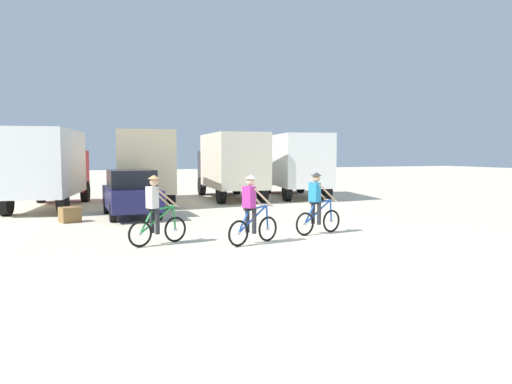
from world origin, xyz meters
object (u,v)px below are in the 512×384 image
object	(u,v)px
box_truck_white_box	(296,162)
sedan_parked	(131,193)
box_truck_tan_camper	(144,164)
supply_crate	(70,215)
cyclist_cowboy_hat	(252,212)
box_truck_cream_rv	(231,163)
box_truck_avon_van	(48,165)
cyclist_near_camera	(317,205)
cyclist_orange_shirt	(156,212)

from	to	relation	value
box_truck_white_box	sedan_parked	xyz separation A→B (m)	(-9.37, -5.11, -0.99)
box_truck_tan_camper	box_truck_white_box	world-z (taller)	same
sedan_parked	supply_crate	size ratio (longest dim) A/B	6.69
cyclist_cowboy_hat	supply_crate	size ratio (longest dim) A/B	2.90
supply_crate	box_truck_cream_rv	bearing A→B (deg)	37.57
box_truck_cream_rv	cyclist_cowboy_hat	size ratio (longest dim) A/B	3.80
box_truck_avon_van	box_truck_white_box	size ratio (longest dim) A/B	1.00
box_truck_tan_camper	cyclist_near_camera	world-z (taller)	box_truck_tan_camper
supply_crate	box_truck_tan_camper	bearing A→B (deg)	57.97
box_truck_tan_camper	box_truck_cream_rv	size ratio (longest dim) A/B	1.01
box_truck_avon_van	cyclist_cowboy_hat	size ratio (longest dim) A/B	3.89
box_truck_tan_camper	box_truck_white_box	xyz separation A→B (m)	(8.21, 0.56, 0.00)
cyclist_orange_shirt	cyclist_near_camera	xyz separation A→B (m)	(4.68, -0.07, 0.00)
box_truck_white_box	cyclist_orange_shirt	xyz separation A→B (m)	(-9.49, -11.07, -1.03)
box_truck_cream_rv	sedan_parked	world-z (taller)	box_truck_cream_rv
box_truck_tan_camper	cyclist_orange_shirt	world-z (taller)	box_truck_tan_camper
box_truck_avon_van	cyclist_near_camera	size ratio (longest dim) A/B	3.89
box_truck_tan_camper	box_truck_avon_van	bearing A→B (deg)	-172.04
box_truck_tan_camper	supply_crate	xyz separation A→B (m)	(-3.33, -5.32, -1.61)
box_truck_white_box	cyclist_cowboy_hat	distance (m)	13.92
cyclist_near_camera	cyclist_cowboy_hat	bearing A→B (deg)	-162.08
box_truck_tan_camper	cyclist_orange_shirt	xyz separation A→B (m)	(-1.28, -10.51, -1.03)
box_truck_avon_van	sedan_parked	world-z (taller)	box_truck_avon_van
box_truck_avon_van	box_truck_tan_camper	size ratio (longest dim) A/B	1.02
cyclist_near_camera	box_truck_tan_camper	bearing A→B (deg)	107.82
box_truck_avon_van	box_truck_cream_rv	distance (m)	8.74
box_truck_avon_van	box_truck_cream_rv	size ratio (longest dim) A/B	1.02
box_truck_white_box	supply_crate	size ratio (longest dim) A/B	11.26
box_truck_white_box	sedan_parked	size ratio (longest dim) A/B	1.68
sedan_parked	box_truck_white_box	bearing A→B (deg)	28.58
box_truck_cream_rv	box_truck_white_box	bearing A→B (deg)	-2.64
box_truck_avon_van	sedan_parked	distance (m)	5.04
cyclist_orange_shirt	box_truck_avon_van	bearing A→B (deg)	105.87
cyclist_near_camera	supply_crate	distance (m)	8.56
box_truck_cream_rv	box_truck_white_box	xyz separation A→B (m)	(3.67, -0.17, 0.00)
sedan_parked	cyclist_near_camera	world-z (taller)	cyclist_near_camera
box_truck_tan_camper	sedan_parked	bearing A→B (deg)	-104.37
box_truck_cream_rv	sedan_parked	bearing A→B (deg)	-137.24
box_truck_cream_rv	cyclist_near_camera	size ratio (longest dim) A/B	3.80
box_truck_white_box	cyclist_near_camera	size ratio (longest dim) A/B	3.89
box_truck_cream_rv	supply_crate	xyz separation A→B (m)	(-7.87, -6.05, -1.61)
box_truck_avon_van	cyclist_near_camera	distance (m)	12.55
sedan_parked	cyclist_orange_shirt	world-z (taller)	cyclist_orange_shirt
sedan_parked	cyclist_near_camera	distance (m)	7.57
cyclist_cowboy_hat	box_truck_white_box	bearing A→B (deg)	59.00
cyclist_orange_shirt	sedan_parked	bearing A→B (deg)	88.90
sedan_parked	box_truck_avon_van	bearing A→B (deg)	126.53
box_truck_tan_camper	sedan_parked	world-z (taller)	box_truck_tan_camper
cyclist_orange_shirt	cyclist_cowboy_hat	world-z (taller)	same
box_truck_cream_rv	cyclist_cowboy_hat	xyz separation A→B (m)	(-3.48, -12.07, -1.03)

